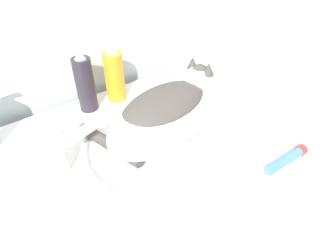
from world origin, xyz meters
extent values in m
cube|color=white|center=(0.00, 0.31, 0.41)|extent=(0.94, 0.63, 0.82)
cylinder|color=silver|center=(0.03, 0.26, 0.84)|extent=(0.39, 0.39, 0.04)
torus|color=silver|center=(0.03, 0.26, 0.86)|extent=(0.41, 0.41, 0.02)
ellipsoid|color=silver|center=(0.03, 0.26, 0.93)|extent=(0.35, 0.22, 0.13)
ellipsoid|color=#47423D|center=(0.03, 0.26, 0.97)|extent=(0.26, 0.18, 0.06)
sphere|color=silver|center=(0.16, 0.28, 0.97)|extent=(0.09, 0.09, 0.09)
sphere|color=#47423D|center=(0.16, 0.28, 1.00)|extent=(0.05, 0.05, 0.05)
cone|color=#47423D|center=(0.16, 0.26, 1.02)|extent=(0.03, 0.03, 0.03)
cone|color=#47423D|center=(0.15, 0.30, 1.02)|extent=(0.03, 0.03, 0.03)
cylinder|color=#47423D|center=(-0.09, 0.31, 0.88)|extent=(0.08, 0.20, 0.03)
cylinder|color=silver|center=(-0.21, 0.35, 0.85)|extent=(0.04, 0.04, 0.07)
cylinder|color=silver|center=(-0.15, 0.33, 0.92)|extent=(0.13, 0.07, 0.09)
cylinder|color=silver|center=(-0.21, 0.35, 0.92)|extent=(0.06, 0.06, 0.06)
cylinder|color=orange|center=(0.06, 0.56, 0.90)|extent=(0.06, 0.06, 0.16)
cone|color=white|center=(0.06, 0.56, 0.99)|extent=(0.04, 0.04, 0.02)
cylinder|color=#28232D|center=(-0.04, 0.56, 0.90)|extent=(0.05, 0.05, 0.17)
cone|color=#B7B7BC|center=(-0.04, 0.56, 1.00)|extent=(0.03, 0.03, 0.02)
cylinder|color=#4C7FB2|center=(0.24, 0.05, 0.83)|extent=(0.12, 0.03, 0.02)
cylinder|color=red|center=(0.31, 0.05, 0.83)|extent=(0.02, 0.03, 0.03)
camera|label=1|loc=(-0.30, -0.20, 1.34)|focal=32.00mm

